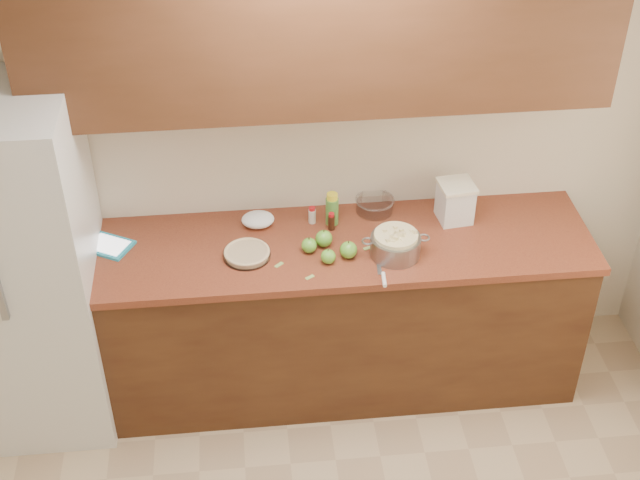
{
  "coord_description": "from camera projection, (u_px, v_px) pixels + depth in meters",
  "views": [
    {
      "loc": [
        -0.38,
        -1.95,
        3.54
      ],
      "look_at": [
        -0.02,
        1.43,
        0.98
      ],
      "focal_mm": 50.0,
      "sensor_mm": 36.0,
      "label": 1
    }
  ],
  "objects": [
    {
      "name": "counter_run",
      "position": [
        324.0,
        314.0,
        4.61
      ],
      "size": [
        2.64,
        0.68,
        0.92
      ],
      "color": "#4D2C15",
      "rests_on": "ground"
    },
    {
      "name": "colander",
      "position": [
        395.0,
        245.0,
        4.22
      ],
      "size": [
        0.33,
        0.24,
        0.12
      ],
      "rotation": [
        0.0,
        0.0,
        -0.43
      ],
      "color": "gray",
      "rests_on": "counter_run"
    },
    {
      "name": "apple_center",
      "position": [
        324.0,
        239.0,
        4.29
      ],
      "size": [
        0.08,
        0.08,
        0.1
      ],
      "color": "#5EA730",
      "rests_on": "counter_run"
    },
    {
      "name": "upper_cabinets",
      "position": [
        321.0,
        32.0,
        3.83
      ],
      "size": [
        2.6,
        0.34,
        0.7
      ],
      "primitive_type": "cube",
      "color": "#502B18",
      "rests_on": "room_shell"
    },
    {
      "name": "vanilla_bottle",
      "position": [
        331.0,
        222.0,
        4.4
      ],
      "size": [
        0.03,
        0.03,
        0.09
      ],
      "rotation": [
        0.0,
        0.0,
        0.22
      ],
      "color": "black",
      "rests_on": "counter_run"
    },
    {
      "name": "cinnamon_shaker",
      "position": [
        312.0,
        215.0,
        4.44
      ],
      "size": [
        0.04,
        0.04,
        0.09
      ],
      "rotation": [
        0.0,
        0.0,
        -0.16
      ],
      "color": "beige",
      "rests_on": "counter_run"
    },
    {
      "name": "mixing_bowl",
      "position": [
        375.0,
        204.0,
        4.52
      ],
      "size": [
        0.2,
        0.2,
        0.07
      ],
      "rotation": [
        0.0,
        0.0,
        0.17
      ],
      "color": "silver",
      "rests_on": "counter_run"
    },
    {
      "name": "room_shell",
      "position": [
        372.0,
        421.0,
        2.93
      ],
      "size": [
        3.6,
        3.6,
        3.6
      ],
      "color": "tan",
      "rests_on": "ground"
    },
    {
      "name": "apple_left",
      "position": [
        309.0,
        245.0,
        4.25
      ],
      "size": [
        0.07,
        0.07,
        0.09
      ],
      "color": "#5EA730",
      "rests_on": "counter_run"
    },
    {
      "name": "lemon_bottle",
      "position": [
        332.0,
        209.0,
        4.41
      ],
      "size": [
        0.06,
        0.06,
        0.18
      ],
      "rotation": [
        0.0,
        0.0,
        -0.3
      ],
      "color": "#4C8C38",
      "rests_on": "counter_run"
    },
    {
      "name": "paring_knife",
      "position": [
        383.0,
        278.0,
        4.11
      ],
      "size": [
        0.03,
        0.2,
        0.02
      ],
      "rotation": [
        0.0,
        0.0,
        -0.07
      ],
      "color": "gray",
      "rests_on": "counter_run"
    },
    {
      "name": "peel_a",
      "position": [
        310.0,
        277.0,
        4.12
      ],
      "size": [
        0.05,
        0.04,
        0.0
      ],
      "primitive_type": "cube",
      "rotation": [
        0.0,
        0.0,
        -2.6
      ],
      "color": "#8FAF55",
      "rests_on": "counter_run"
    },
    {
      "name": "flour_canister",
      "position": [
        455.0,
        201.0,
        4.43
      ],
      "size": [
        0.19,
        0.19,
        0.21
      ],
      "rotation": [
        0.0,
        0.0,
        0.12
      ],
      "color": "silver",
      "rests_on": "counter_run"
    },
    {
      "name": "fridge",
      "position": [
        21.0,
        270.0,
        4.19
      ],
      "size": [
        0.7,
        0.7,
        1.8
      ],
      "primitive_type": "cube",
      "color": "silver",
      "rests_on": "ground"
    },
    {
      "name": "peel_b",
      "position": [
        279.0,
        265.0,
        4.19
      ],
      "size": [
        0.05,
        0.05,
        0.0
      ],
      "primitive_type": "cube",
      "rotation": [
        0.0,
        0.0,
        0.73
      ],
      "color": "#8FAF55",
      "rests_on": "counter_run"
    },
    {
      "name": "apple_front",
      "position": [
        328.0,
        256.0,
        4.19
      ],
      "size": [
        0.07,
        0.07,
        0.08
      ],
      "color": "#5EA730",
      "rests_on": "counter_run"
    },
    {
      "name": "apple_extra",
      "position": [
        348.0,
        250.0,
        4.22
      ],
      "size": [
        0.08,
        0.08,
        0.1
      ],
      "color": "#5EA730",
      "rests_on": "counter_run"
    },
    {
      "name": "tablet",
      "position": [
        109.0,
        246.0,
        4.3
      ],
      "size": [
        0.27,
        0.25,
        0.02
      ],
      "rotation": [
        0.0,
        0.0,
        -0.51
      ],
      "color": "teal",
      "rests_on": "counter_run"
    },
    {
      "name": "pie",
      "position": [
        247.0,
        253.0,
        4.23
      ],
      "size": [
        0.23,
        0.23,
        0.04
      ],
      "rotation": [
        0.0,
        0.0,
        0.04
      ],
      "color": "silver",
      "rests_on": "counter_run"
    },
    {
      "name": "peel_c",
      "position": [
        368.0,
        248.0,
        4.3
      ],
      "size": [
        0.05,
        0.04,
        0.0
      ],
      "primitive_type": "cube",
      "rotation": [
        0.0,
        0.0,
        0.35
      ],
      "color": "#8FAF55",
      "rests_on": "counter_run"
    },
    {
      "name": "paper_towel",
      "position": [
        258.0,
        220.0,
        4.43
      ],
      "size": [
        0.19,
        0.16,
        0.07
      ],
      "primitive_type": "ellipsoid",
      "rotation": [
        0.0,
        0.0,
        0.19
      ],
      "color": "white",
      "rests_on": "counter_run"
    }
  ]
}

